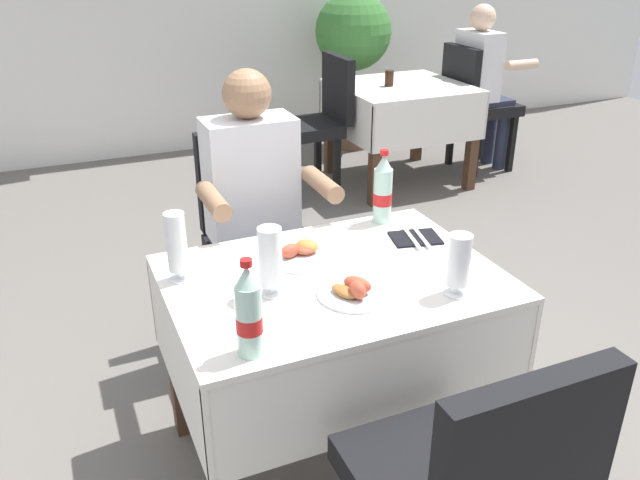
{
  "coord_description": "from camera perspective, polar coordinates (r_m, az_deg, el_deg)",
  "views": [
    {
      "loc": [
        -0.78,
        -1.66,
        1.72
      ],
      "look_at": [
        -0.02,
        0.1,
        0.81
      ],
      "focal_mm": 36.44,
      "sensor_mm": 36.0,
      "label": 1
    }
  ],
  "objects": [
    {
      "name": "main_dining_table",
      "position": [
        2.17,
        1.06,
        -7.27
      ],
      "size": [
        1.05,
        0.76,
        0.73
      ],
      "color": "white",
      "rests_on": "ground"
    },
    {
      "name": "plate_near_camera",
      "position": [
        1.95,
        3.06,
        -4.47
      ],
      "size": [
        0.23,
        0.23,
        0.07
      ],
      "color": "white",
      "rests_on": "main_dining_table"
    },
    {
      "name": "ground_plane",
      "position": [
        2.51,
        1.36,
        -17.9
      ],
      "size": [
        11.0,
        11.0,
        0.0
      ],
      "primitive_type": "plane",
      "color": "#66605B"
    },
    {
      "name": "background_chair_left",
      "position": [
        4.6,
        -0.27,
        10.68
      ],
      "size": [
        0.5,
        0.44,
        0.97
      ],
      "color": "black",
      "rests_on": "ground"
    },
    {
      "name": "background_chair_right",
      "position": [
        5.25,
        13.48,
        11.84
      ],
      "size": [
        0.5,
        0.44,
        0.97
      ],
      "color": "black",
      "rests_on": "ground"
    },
    {
      "name": "potted_plant_corner",
      "position": [
        5.68,
        2.91,
        16.73
      ],
      "size": [
        0.64,
        0.64,
        1.3
      ],
      "color": "brown",
      "rests_on": "ground"
    },
    {
      "name": "napkin_cutlery_set",
      "position": [
        2.34,
        8.38,
        0.2
      ],
      "size": [
        0.19,
        0.2,
        0.01
      ],
      "color": "black",
      "rests_on": "main_dining_table"
    },
    {
      "name": "chair_far_diner_seat",
      "position": [
        2.8,
        -5.45,
        0.68
      ],
      "size": [
        0.44,
        0.5,
        0.97
      ],
      "color": "black",
      "rests_on": "ground"
    },
    {
      "name": "background_table_tumbler",
      "position": [
        4.79,
        6.1,
        13.94
      ],
      "size": [
        0.06,
        0.06,
        0.11
      ],
      "primitive_type": "cylinder",
      "color": "black",
      "rests_on": "background_dining_table"
    },
    {
      "name": "background_patron",
      "position": [
        5.25,
        14.1,
        13.52
      ],
      "size": [
        0.46,
        0.5,
        1.26
      ],
      "color": "#282D42",
      "rests_on": "ground"
    },
    {
      "name": "beer_glass_left",
      "position": [
        1.92,
        -4.39,
        -1.81
      ],
      "size": [
        0.07,
        0.07,
        0.22
      ],
      "color": "white",
      "rests_on": "main_dining_table"
    },
    {
      "name": "cola_bottle_secondary",
      "position": [
        2.42,
        5.53,
        4.32
      ],
      "size": [
        0.07,
        0.07,
        0.28
      ],
      "color": "silver",
      "rests_on": "main_dining_table"
    },
    {
      "name": "cola_bottle_primary",
      "position": [
        1.65,
        -6.27,
        -6.45
      ],
      "size": [
        0.07,
        0.07,
        0.27
      ],
      "color": "silver",
      "rests_on": "main_dining_table"
    },
    {
      "name": "plate_far_diner",
      "position": [
        2.17,
        -1.67,
        -1.15
      ],
      "size": [
        0.22,
        0.22,
        0.06
      ],
      "color": "white",
      "rests_on": "main_dining_table"
    },
    {
      "name": "beer_glass_middle",
      "position": [
        2.04,
        -12.47,
        -0.46
      ],
      "size": [
        0.07,
        0.07,
        0.23
      ],
      "color": "white",
      "rests_on": "main_dining_table"
    },
    {
      "name": "beer_glass_right",
      "position": [
        1.96,
        12.05,
        -2.13
      ],
      "size": [
        0.07,
        0.07,
        0.2
      ],
      "color": "white",
      "rests_on": "main_dining_table"
    },
    {
      "name": "seated_diner_far",
      "position": [
        2.63,
        -5.6,
        2.74
      ],
      "size": [
        0.5,
        0.46,
        1.26
      ],
      "color": "#282D42",
      "rests_on": "ground"
    },
    {
      "name": "background_dining_table",
      "position": [
        4.89,
        7.04,
        11.32
      ],
      "size": [
        0.91,
        0.87,
        0.73
      ],
      "color": "white",
      "rests_on": "ground"
    }
  ]
}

